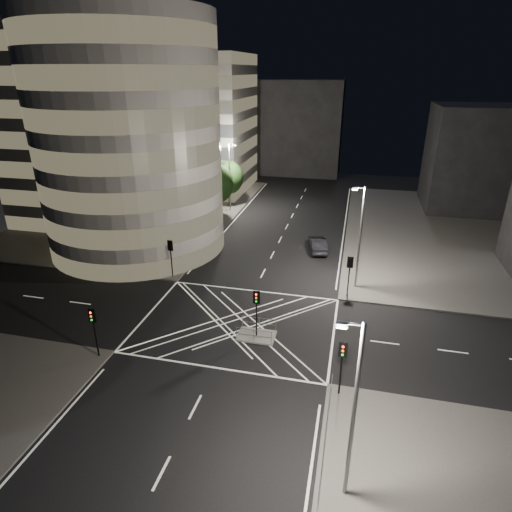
% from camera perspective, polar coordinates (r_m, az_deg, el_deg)
% --- Properties ---
extents(ground, '(120.00, 120.00, 0.00)m').
position_cam_1_polar(ground, '(36.54, -2.48, -8.99)').
color(ground, black).
rests_on(ground, ground).
extents(sidewalk_far_left, '(42.00, 42.00, 0.15)m').
position_cam_1_polar(sidewalk_far_left, '(70.70, -19.58, 6.10)').
color(sidewalk_far_left, '#4B4946').
rests_on(sidewalk_far_left, ground).
extents(central_island, '(3.00, 2.00, 0.15)m').
position_cam_1_polar(central_island, '(34.86, 0.07, -10.59)').
color(central_island, slate).
rests_on(central_island, ground).
extents(office_tower_curved, '(30.00, 29.00, 27.20)m').
position_cam_1_polar(office_tower_curved, '(56.96, -18.49, 15.35)').
color(office_tower_curved, gray).
rests_on(office_tower_curved, sidewalk_far_left).
extents(office_block_rear, '(24.00, 16.00, 22.00)m').
position_cam_1_polar(office_block_rear, '(78.32, -10.22, 16.97)').
color(office_block_rear, gray).
rests_on(office_block_rear, sidewalk_far_left).
extents(building_right_far, '(14.00, 12.00, 15.00)m').
position_cam_1_polar(building_right_far, '(72.72, 27.54, 11.47)').
color(building_right_far, black).
rests_on(building_right_far, sidewalk_far_right).
extents(building_far_end, '(18.00, 8.00, 18.00)m').
position_cam_1_polar(building_far_end, '(89.13, 5.31, 16.59)').
color(building_far_end, black).
rests_on(building_far_end, ground).
extents(tree_a, '(4.33, 4.33, 7.25)m').
position_cam_1_polar(tree_a, '(45.51, -12.35, 4.09)').
color(tree_a, black).
rests_on(tree_a, sidewalk_far_left).
extents(tree_b, '(4.44, 4.44, 7.26)m').
position_cam_1_polar(tree_b, '(50.71, -9.50, 6.26)').
color(tree_b, black).
rests_on(tree_b, sidewalk_far_left).
extents(tree_c, '(4.47, 4.47, 6.78)m').
position_cam_1_polar(tree_c, '(56.19, -7.16, 7.57)').
color(tree_c, black).
rests_on(tree_c, sidewalk_far_left).
extents(tree_d, '(4.81, 4.81, 7.53)m').
position_cam_1_polar(tree_d, '(61.52, -5.26, 9.58)').
color(tree_d, black).
rests_on(tree_d, sidewalk_far_left).
extents(tree_e, '(4.44, 4.44, 6.84)m').
position_cam_1_polar(tree_e, '(67.18, -3.62, 10.42)').
color(tree_e, black).
rests_on(tree_e, sidewalk_far_left).
extents(traffic_signal_fl, '(0.55, 0.22, 4.00)m').
position_cam_1_polar(traffic_signal_fl, '(43.66, -11.30, 0.54)').
color(traffic_signal_fl, black).
rests_on(traffic_signal_fl, sidewalk_far_left).
extents(traffic_signal_nl, '(0.55, 0.22, 4.00)m').
position_cam_1_polar(traffic_signal_nl, '(33.19, -20.86, -8.44)').
color(traffic_signal_nl, black).
rests_on(traffic_signal_nl, sidewalk_near_left).
extents(traffic_signal_fr, '(0.55, 0.22, 4.00)m').
position_cam_1_polar(traffic_signal_fr, '(40.04, 12.36, -1.72)').
color(traffic_signal_fr, black).
rests_on(traffic_signal_fr, sidewalk_far_right).
extents(traffic_signal_nr, '(0.55, 0.22, 4.00)m').
position_cam_1_polar(traffic_signal_nr, '(28.26, 11.40, -13.27)').
color(traffic_signal_nr, black).
rests_on(traffic_signal_nr, sidewalk_near_right).
extents(traffic_signal_island, '(0.55, 0.22, 4.00)m').
position_cam_1_polar(traffic_signal_island, '(33.35, 0.07, -6.55)').
color(traffic_signal_island, black).
rests_on(traffic_signal_island, central_island).
extents(street_lamp_left_near, '(1.25, 0.25, 10.00)m').
position_cam_1_polar(street_lamp_left_near, '(47.47, -9.73, 5.93)').
color(street_lamp_left_near, slate).
rests_on(street_lamp_left_near, sidewalk_far_left).
extents(street_lamp_left_far, '(1.25, 0.25, 10.00)m').
position_cam_1_polar(street_lamp_left_far, '(63.83, -3.50, 10.74)').
color(street_lamp_left_far, slate).
rests_on(street_lamp_left_far, sidewalk_far_left).
extents(street_lamp_right_far, '(1.25, 0.25, 10.00)m').
position_cam_1_polar(street_lamp_right_far, '(41.09, 13.66, 2.79)').
color(street_lamp_right_far, slate).
rests_on(street_lamp_right_far, sidewalk_far_right).
extents(street_lamp_right_near, '(1.25, 0.25, 10.00)m').
position_cam_1_polar(street_lamp_right_near, '(21.03, 12.80, -19.26)').
color(street_lamp_right_near, slate).
rests_on(street_lamp_right_near, sidewalk_near_right).
extents(railing_near_right, '(0.06, 11.70, 1.10)m').
position_cam_1_polar(railing_near_right, '(25.74, 9.11, -24.20)').
color(railing_near_right, slate).
rests_on(railing_near_right, sidewalk_near_right).
extents(railing_island_south, '(2.80, 0.06, 1.10)m').
position_cam_1_polar(railing_island_south, '(33.78, -0.29, -10.55)').
color(railing_island_south, slate).
rests_on(railing_island_south, central_island).
extents(railing_island_north, '(2.80, 0.06, 1.10)m').
position_cam_1_polar(railing_island_north, '(35.25, 0.41, -8.95)').
color(railing_island_north, slate).
rests_on(railing_island_north, central_island).
extents(sedan, '(2.78, 5.25, 1.65)m').
position_cam_1_polar(sedan, '(50.81, 8.24, 1.56)').
color(sedan, black).
rests_on(sedan, ground).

